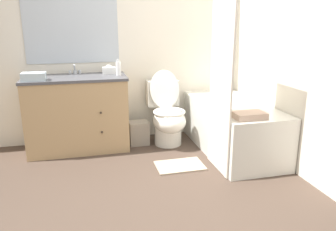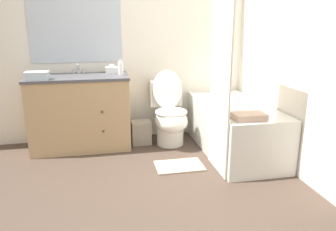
# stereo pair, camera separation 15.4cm
# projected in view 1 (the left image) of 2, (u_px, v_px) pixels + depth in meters

# --- Properties ---
(ground_plane) EXTENTS (14.00, 14.00, 0.00)m
(ground_plane) POSITION_uv_depth(u_px,v_px,m) (171.00, 198.00, 2.78)
(ground_plane) COLOR #47382D
(wall_back) EXTENTS (8.00, 0.06, 2.50)m
(wall_back) POSITION_uv_depth(u_px,v_px,m) (136.00, 38.00, 3.97)
(wall_back) COLOR silver
(wall_back) RESTS_ON ground_plane
(wall_right) EXTENTS (0.05, 2.63, 2.50)m
(wall_right) POSITION_uv_depth(u_px,v_px,m) (272.00, 40.00, 3.51)
(wall_right) COLOR silver
(wall_right) RESTS_ON ground_plane
(vanity_cabinet) EXTENTS (1.12, 0.58, 0.85)m
(vanity_cabinet) POSITION_uv_depth(u_px,v_px,m) (78.00, 113.00, 3.74)
(vanity_cabinet) COLOR tan
(vanity_cabinet) RESTS_ON ground_plane
(sink_faucet) EXTENTS (0.14, 0.12, 0.12)m
(sink_faucet) POSITION_uv_depth(u_px,v_px,m) (75.00, 71.00, 3.81)
(sink_faucet) COLOR silver
(sink_faucet) RESTS_ON vanity_cabinet
(toilet) EXTENTS (0.39, 0.67, 0.88)m
(toilet) POSITION_uv_depth(u_px,v_px,m) (167.00, 116.00, 3.94)
(toilet) COLOR silver
(toilet) RESTS_ON ground_plane
(bathtub) EXTENTS (0.68, 1.49, 0.56)m
(bathtub) POSITION_uv_depth(u_px,v_px,m) (232.00, 127.00, 3.75)
(bathtub) COLOR silver
(bathtub) RESTS_ON ground_plane
(shower_curtain) EXTENTS (0.01, 0.50, 1.92)m
(shower_curtain) POSITION_uv_depth(u_px,v_px,m) (221.00, 74.00, 3.07)
(shower_curtain) COLOR silver
(shower_curtain) RESTS_ON ground_plane
(wastebasket) EXTENTS (0.23, 0.20, 0.28)m
(wastebasket) POSITION_uv_depth(u_px,v_px,m) (139.00, 133.00, 3.97)
(wastebasket) COLOR gray
(wastebasket) RESTS_ON ground_plane
(tissue_box) EXTENTS (0.15, 0.14, 0.10)m
(tissue_box) POSITION_uv_depth(u_px,v_px,m) (109.00, 70.00, 3.83)
(tissue_box) COLOR white
(tissue_box) RESTS_ON vanity_cabinet
(soap_dispenser) EXTENTS (0.06, 0.06, 0.18)m
(soap_dispenser) POSITION_uv_depth(u_px,v_px,m) (118.00, 68.00, 3.69)
(soap_dispenser) COLOR white
(soap_dispenser) RESTS_ON vanity_cabinet
(hand_towel_folded) EXTENTS (0.24, 0.16, 0.08)m
(hand_towel_folded) POSITION_uv_depth(u_px,v_px,m) (34.00, 77.00, 3.37)
(hand_towel_folded) COLOR silver
(hand_towel_folded) RESTS_ON vanity_cabinet
(bath_towel_folded) EXTENTS (0.30, 0.19, 0.06)m
(bath_towel_folded) POSITION_uv_depth(u_px,v_px,m) (249.00, 115.00, 3.09)
(bath_towel_folded) COLOR tan
(bath_towel_folded) RESTS_ON bathtub
(bath_mat) EXTENTS (0.49, 0.33, 0.02)m
(bath_mat) POSITION_uv_depth(u_px,v_px,m) (180.00, 166.00, 3.37)
(bath_mat) COLOR tan
(bath_mat) RESTS_ON ground_plane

